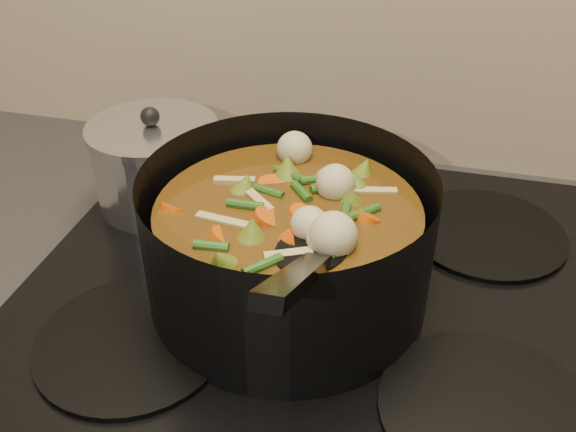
# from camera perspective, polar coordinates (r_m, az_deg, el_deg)

# --- Properties ---
(stovetop) EXTENTS (0.62, 0.54, 0.03)m
(stovetop) POSITION_cam_1_polar(r_m,az_deg,el_deg) (0.68, 3.55, -6.55)
(stovetop) COLOR black
(stovetop) RESTS_ON counter
(stockpot) EXTENTS (0.32, 0.40, 0.20)m
(stockpot) POSITION_cam_1_polar(r_m,az_deg,el_deg) (0.62, 0.00, -2.44)
(stockpot) COLOR black
(stockpot) RESTS_ON stovetop
(saucepan) EXTENTS (0.15, 0.15, 0.13)m
(saucepan) POSITION_cam_1_polar(r_m,az_deg,el_deg) (0.79, -11.63, 4.56)
(saucepan) COLOR silver
(saucepan) RESTS_ON stovetop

